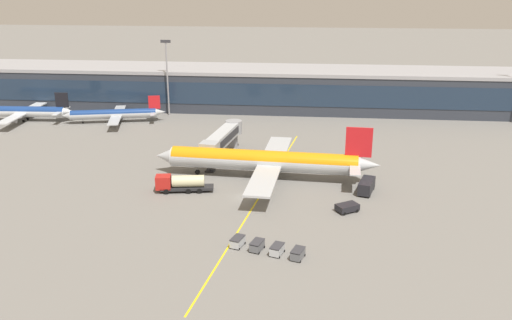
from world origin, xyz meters
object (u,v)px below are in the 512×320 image
(commuter_jet_far, at_px, (114,114))
(commuter_jet_near, at_px, (20,111))
(fuel_tanker, at_px, (181,183))
(baggage_cart_1, at_px, (257,245))
(baggage_cart_2, at_px, (277,249))
(main_airliner, at_px, (265,161))
(pushback_tug, at_px, (347,207))
(baggage_cart_3, at_px, (298,254))
(lavatory_truck, at_px, (367,185))
(baggage_cart_0, at_px, (238,242))

(commuter_jet_far, height_order, commuter_jet_near, commuter_jet_near)
(fuel_tanker, bearing_deg, baggage_cart_1, -52.52)
(baggage_cart_1, relative_size, commuter_jet_far, 0.11)
(fuel_tanker, xyz_separation_m, baggage_cart_2, (19.72, -22.69, -0.96))
(main_airliner, relative_size, baggage_cart_2, 15.24)
(pushback_tug, xyz_separation_m, baggage_cart_2, (-11.05, -16.39, -0.07))
(fuel_tanker, bearing_deg, baggage_cart_3, -46.07)
(pushback_tug, bearing_deg, baggage_cart_3, -114.77)
(main_airliner, height_order, baggage_cart_3, main_airliner)
(baggage_cart_2, relative_size, commuter_jet_far, 0.11)
(lavatory_truck, height_order, pushback_tug, lavatory_truck)
(pushback_tug, bearing_deg, fuel_tanker, 168.43)
(baggage_cart_3, bearing_deg, main_airliner, 103.15)
(baggage_cart_2, distance_m, baggage_cart_3, 3.20)
(commuter_jet_far, bearing_deg, commuter_jet_near, -177.71)
(lavatory_truck, height_order, baggage_cart_3, lavatory_truck)
(baggage_cart_1, xyz_separation_m, commuter_jet_far, (-46.76, 70.04, 1.69))
(pushback_tug, bearing_deg, lavatory_truck, 65.91)
(baggage_cart_3, height_order, commuter_jet_near, commuter_jet_near)
(commuter_jet_near, bearing_deg, main_airliner, -28.06)
(lavatory_truck, bearing_deg, commuter_jet_near, 154.36)
(fuel_tanker, height_order, baggage_cart_0, fuel_tanker)
(fuel_tanker, bearing_deg, main_airliner, 29.87)
(baggage_cart_3, distance_m, commuter_jet_near, 106.74)
(main_airliner, distance_m, baggage_cart_1, 30.65)
(pushback_tug, xyz_separation_m, baggage_cart_0, (-17.16, -14.48, -0.07))
(baggage_cart_0, bearing_deg, main_airliner, 86.90)
(main_airliner, relative_size, lavatory_truck, 7.33)
(baggage_cart_0, bearing_deg, baggage_cart_3, -17.36)
(lavatory_truck, relative_size, baggage_cart_3, 2.08)
(baggage_cart_0, bearing_deg, lavatory_truck, 48.17)
(baggage_cart_0, relative_size, baggage_cart_1, 1.00)
(pushback_tug, relative_size, baggage_cart_3, 1.49)
(main_airliner, distance_m, baggage_cart_0, 29.70)
(baggage_cart_0, distance_m, commuter_jet_near, 98.07)
(baggage_cart_0, height_order, commuter_jet_far, commuter_jet_far)
(fuel_tanker, distance_m, commuter_jet_far, 56.92)
(baggage_cart_3, xyz_separation_m, commuter_jet_far, (-52.87, 71.95, 1.69))
(lavatory_truck, bearing_deg, baggage_cart_3, -114.53)
(fuel_tanker, relative_size, baggage_cart_1, 3.70)
(main_airliner, relative_size, fuel_tanker, 4.12)
(lavatory_truck, height_order, baggage_cart_0, lavatory_truck)
(lavatory_truck, height_order, commuter_jet_far, commuter_jet_far)
(pushback_tug, relative_size, baggage_cart_2, 1.49)
(main_airliner, bearing_deg, baggage_cart_0, -93.10)
(pushback_tug, xyz_separation_m, baggage_cart_3, (-8.00, -17.34, -0.07))
(pushback_tug, distance_m, baggage_cart_2, 19.77)
(fuel_tanker, bearing_deg, lavatory_truck, 5.04)
(baggage_cart_3, bearing_deg, lavatory_truck, 65.47)
(baggage_cart_0, height_order, baggage_cart_1, same)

